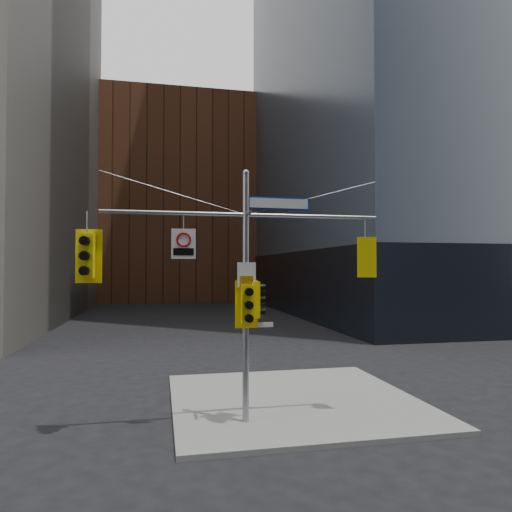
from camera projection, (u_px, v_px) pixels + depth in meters
name	position (u px, v px, depth m)	size (l,w,h in m)	color
ground	(261.00, 455.00, 10.88)	(160.00, 160.00, 0.00)	black
sidewalk_corner	(294.00, 400.00, 15.21)	(8.00, 8.00, 0.15)	gray
podium_ne	(455.00, 282.00, 48.01)	(36.40, 36.40, 6.00)	black
brick_midrise	(177.00, 204.00, 68.00)	(26.00, 20.00, 28.00)	brown
signal_assembly	(246.00, 270.00, 12.95)	(8.00, 0.80, 7.30)	#95999E
traffic_light_west_arm	(87.00, 256.00, 12.09)	(0.69, 0.59, 1.45)	yellow
traffic_light_east_arm	(365.00, 257.00, 13.71)	(0.57, 0.50, 1.20)	yellow
traffic_light_pole_side	(257.00, 300.00, 13.00)	(0.42, 0.35, 1.03)	yellow
traffic_light_pole_front	(248.00, 305.00, 12.66)	(0.64, 0.50, 1.34)	yellow
street_sign_blade	(279.00, 203.00, 13.20)	(1.86, 0.10, 0.36)	navy
regulatory_sign_arm	(184.00, 243.00, 12.59)	(0.67, 0.10, 0.84)	silver
regulatory_sign_pole	(247.00, 275.00, 12.83)	(0.53, 0.08, 0.70)	silver
street_blade_ew	(261.00, 325.00, 13.01)	(0.70, 0.06, 0.14)	silver
street_blade_ns	(243.00, 329.00, 13.35)	(0.10, 0.69, 0.14)	#145926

